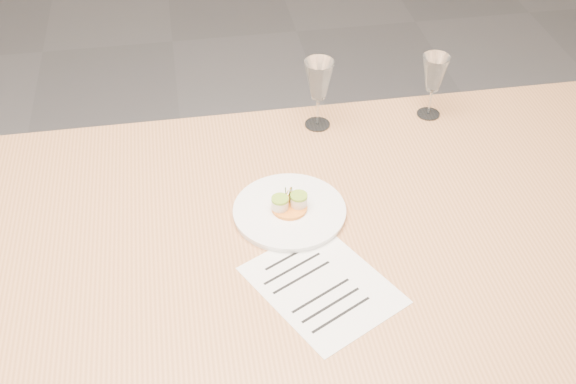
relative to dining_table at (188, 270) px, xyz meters
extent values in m
cube|color=tan|center=(0.00, 0.00, 0.05)|extent=(2.40, 1.00, 0.04)
cylinder|color=tan|center=(1.10, 0.40, -0.33)|extent=(0.07, 0.07, 0.71)
cylinder|color=white|center=(0.24, 0.07, 0.07)|extent=(0.25, 0.25, 0.01)
cylinder|color=white|center=(0.24, 0.07, 0.08)|extent=(0.26, 0.26, 0.01)
cylinder|color=orange|center=(0.24, 0.07, 0.09)|extent=(0.08, 0.08, 0.01)
cylinder|color=#F1DFC5|center=(0.22, 0.07, 0.10)|extent=(0.04, 0.04, 0.02)
cylinder|color=#F1DFC5|center=(0.26, 0.07, 0.10)|extent=(0.04, 0.04, 0.02)
cylinder|color=#8EB432|center=(0.22, 0.07, 0.12)|extent=(0.04, 0.04, 0.01)
cylinder|color=#8EB432|center=(0.26, 0.07, 0.12)|extent=(0.04, 0.04, 0.01)
cylinder|color=tan|center=(0.29, 0.03, 0.08)|extent=(0.04, 0.04, 0.00)
cube|color=white|center=(0.27, -0.16, 0.07)|extent=(0.34, 0.37, 0.00)
cube|color=black|center=(0.20, -0.07, 0.07)|extent=(0.09, 0.05, 0.00)
cube|color=black|center=(0.22, -0.10, 0.07)|extent=(0.13, 0.07, 0.00)
cube|color=black|center=(0.23, -0.13, 0.07)|extent=(0.13, 0.07, 0.00)
cube|color=black|center=(0.26, -0.18, 0.07)|extent=(0.13, 0.07, 0.00)
cube|color=black|center=(0.28, -0.21, 0.07)|extent=(0.13, 0.07, 0.00)
cube|color=black|center=(0.29, -0.24, 0.07)|extent=(0.13, 0.07, 0.00)
cylinder|color=white|center=(0.37, 0.41, 0.07)|extent=(0.07, 0.07, 0.00)
cylinder|color=white|center=(0.37, 0.41, 0.11)|extent=(0.01, 0.01, 0.08)
cone|color=white|center=(0.37, 0.41, 0.21)|extent=(0.08, 0.08, 0.11)
cylinder|color=white|center=(0.68, 0.41, 0.07)|extent=(0.06, 0.06, 0.00)
cylinder|color=white|center=(0.68, 0.41, 0.11)|extent=(0.01, 0.01, 0.08)
cone|color=white|center=(0.68, 0.41, 0.20)|extent=(0.07, 0.07, 0.10)
camera|label=1|loc=(0.03, -1.14, 1.18)|focal=45.00mm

